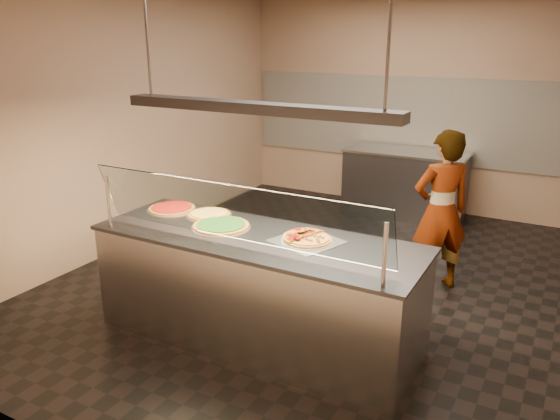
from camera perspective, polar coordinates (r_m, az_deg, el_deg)
The scene contains 19 objects.
ground at distance 5.83m, azimuth 4.38°, elevation -7.33°, with size 5.00×6.00×0.02m, color black.
wall_back at distance 8.17m, azimuth 13.63°, elevation 10.61°, with size 5.00×0.02×3.00m, color tan.
wall_front at distance 2.97m, azimuth -19.89°, elevation -2.33°, with size 5.00×0.02×3.00m, color tan.
wall_left at distance 6.77m, azimuth -15.24°, elevation 9.05°, with size 0.02×6.00×3.00m, color tan.
tile_band at distance 8.17m, azimuth 13.46°, elevation 9.20°, with size 4.90×0.02×1.20m, color silver.
serving_counter at distance 4.56m, azimuth -2.38°, elevation -8.22°, with size 2.71×0.94×0.93m.
sneeze_guard at distance 4.00m, azimuth -5.06°, elevation -0.30°, with size 2.47×0.18×0.54m.
perforated_tray at distance 4.27m, azimuth 2.85°, elevation -3.19°, with size 0.58×0.58×0.01m.
half_pizza_pepperoni at distance 4.30m, azimuth 1.78°, elevation -2.64°, with size 0.31×0.42×0.05m.
half_pizza_sausage at distance 4.22m, azimuth 3.98°, elevation -3.15°, with size 0.31×0.42×0.04m.
pizza_spinach at distance 4.59m, azimuth -6.14°, elevation -1.61°, with size 0.50×0.50×0.03m.
pizza_cheese at distance 4.90m, azimuth -7.38°, elevation -0.42°, with size 0.40×0.40×0.03m.
pizza_tomato at distance 5.12m, azimuth -11.21°, elevation 0.21°, with size 0.45×0.45×0.03m.
pizza_spatula at distance 4.76m, azimuth -6.21°, elevation -0.75°, with size 0.18×0.23×0.02m.
prep_table at distance 7.90m, azimuth 12.89°, elevation 2.77°, with size 1.66×0.74×0.93m.
worker at distance 5.60m, azimuth 16.46°, elevation -0.11°, with size 0.59×0.39×1.62m, color #3B383F.
heat_lamp_housing at distance 4.13m, azimuth -2.65°, elevation 10.62°, with size 2.30×0.18×0.08m, color #3E3E44.
lamp_rod_left at distance 4.69m, azimuth -13.77°, elevation 17.71°, with size 0.02×0.02×1.01m, color #B7B7BC.
lamp_rod_right at distance 3.67m, azimuth 11.37°, elevation 17.93°, with size 0.02×0.02×1.01m, color #B7B7BC.
Camera 1 is at (2.15, -4.82, 2.48)m, focal length 35.00 mm.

